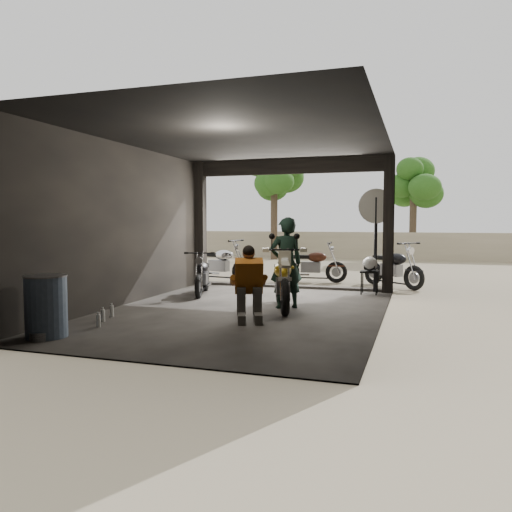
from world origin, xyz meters
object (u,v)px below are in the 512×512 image
Objects in this scene: left_bike at (202,273)px; oil_drum at (46,307)px; sign_post at (376,223)px; main_bike at (282,278)px; outside_bike_c at (393,265)px; stool at (370,274)px; helmet at (370,264)px; mechanic at (249,285)px; rider at (286,263)px; outside_bike_a at (220,261)px; outside_bike_b at (313,262)px.

left_bike is 1.66× the size of oil_drum.
main_bike is at bearing -101.83° from sign_post.
stool is (-0.44, -1.46, -0.11)m from outside_bike_c.
oil_drum is 7.49m from sign_post.
mechanic is at bearing -104.90° from helmet.
left_bike is 0.85× the size of rider.
outside_bike_c is (4.05, 2.70, 0.08)m from left_bike.
stool is at bearing -156.16° from outside_bike_c.
oil_drum reaches higher than helmet.
stool is at bearing -150.79° from rider.
rider is at bearing -111.17° from helmet.
outside_bike_a is 4.84× the size of helmet.
rider is at bearing 57.59° from mechanic.
outside_bike_b is at bearing 73.41° from oil_drum.
sign_post is (1.44, 2.74, 0.77)m from rider.
outside_bike_b is 0.95× the size of outside_bike_c.
helmet is at bearing -96.47° from outside_bike_a.
oil_drum is at bearing -168.77° from outside_bike_a.
rider is (-1.79, -3.85, 0.30)m from outside_bike_c.
oil_drum is at bearing -116.21° from helmet.
rider is 3.20× the size of stool.
main_bike is 1.22× the size of left_bike.
main_bike is 3.31× the size of stool.
outside_bike_b is at bearing 74.75° from main_bike.
left_bike is 2.72× the size of stool.
rider is at bearing -43.09° from left_bike.
stool is (1.71, -1.89, -0.08)m from outside_bike_b.
outside_bike_c is 5.62m from mechanic.
left_bike is (-2.21, 1.25, -0.10)m from main_bike.
stool is 7.04m from oil_drum.
mechanic is (0.09, -5.65, 0.06)m from outside_bike_b.
outside_bike_a is 4.48m from sign_post.
sign_post is (3.70, 1.60, 1.14)m from left_bike.
stool is at bearing -139.10° from helmet.
outside_bike_c is 1.91× the size of oil_drum.
mechanic reaches higher than left_bike.
mechanic is (-2.06, -5.23, 0.03)m from outside_bike_c.
left_bike is 4.15× the size of helmet.
outside_bike_b is at bearing 69.55° from mechanic.
outside_bike_a is at bearing 91.41° from oil_drum.
left_bike reaches higher than helmet.
oil_drum is at bearing -147.61° from main_bike.
outside_bike_c is (1.84, 3.95, -0.02)m from main_bike.
outside_bike_b is at bearing 132.21° from stool.
mechanic is (-0.27, -1.38, -0.26)m from rider.
stool is at bearing 55.38° from oil_drum.
rider is 2.75m from helmet.
sign_post reaches higher than oil_drum.
mechanic reaches higher than outside_bike_a.
main_bike is 4.36m from outside_bike_c.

